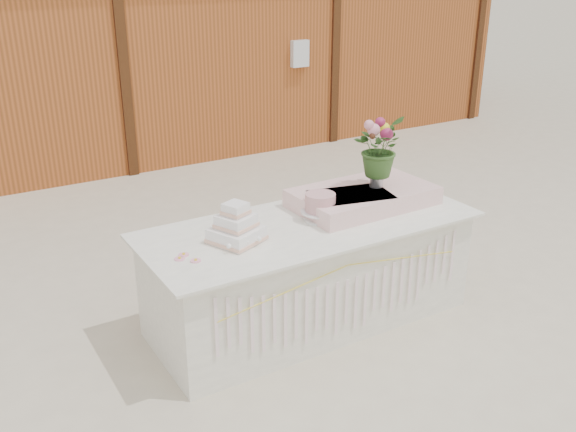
% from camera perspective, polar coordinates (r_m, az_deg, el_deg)
% --- Properties ---
extents(ground, '(80.00, 80.00, 0.00)m').
position_cam_1_polar(ground, '(4.83, 1.87, -9.10)').
color(ground, beige).
rests_on(ground, ground).
extents(barn, '(12.60, 4.60, 3.30)m').
position_cam_1_polar(barn, '(9.75, -18.40, 16.13)').
color(barn, '#A65123').
rests_on(barn, ground).
extents(cake_table, '(2.40, 1.00, 0.77)m').
position_cam_1_polar(cake_table, '(4.64, 1.96, -5.03)').
color(cake_table, white).
rests_on(cake_table, ground).
extents(wedding_cake, '(0.39, 0.39, 0.27)m').
position_cam_1_polar(wedding_cake, '(4.17, -4.62, -1.14)').
color(wedding_cake, white).
rests_on(wedding_cake, cake_table).
extents(pink_cake_stand, '(0.27, 0.27, 0.20)m').
position_cam_1_polar(pink_cake_stand, '(4.50, 2.89, 0.95)').
color(pink_cake_stand, white).
rests_on(pink_cake_stand, cake_table).
extents(satin_runner, '(1.06, 0.63, 0.13)m').
position_cam_1_polar(satin_runner, '(4.82, 6.70, 1.71)').
color(satin_runner, '#FFD2CD').
rests_on(satin_runner, cake_table).
extents(flower_vase, '(0.10, 0.10, 0.14)m').
position_cam_1_polar(flower_vase, '(4.82, 7.87, 3.37)').
color(flower_vase, '#B9B8BD').
rests_on(flower_vase, satin_runner).
extents(bouquet, '(0.51, 0.50, 0.43)m').
position_cam_1_polar(bouquet, '(4.74, 8.05, 6.61)').
color(bouquet, '#355C24').
rests_on(bouquet, flower_vase).
extents(loose_flowers, '(0.15, 0.32, 0.02)m').
position_cam_1_polar(loose_flowers, '(4.08, -9.60, -3.17)').
color(loose_flowers, pink).
rests_on(loose_flowers, cake_table).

